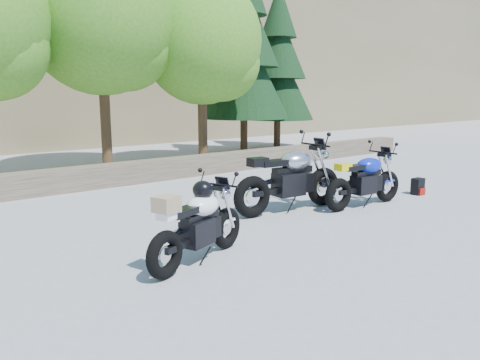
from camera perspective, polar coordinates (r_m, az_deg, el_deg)
name	(u,v)px	position (r m, az deg, el deg)	size (l,w,h in m)	color
ground	(273,243)	(6.81, 4.02, -7.61)	(90.00, 90.00, 0.00)	gray
stone_wall	(112,175)	(11.29, -15.33, 0.61)	(22.00, 0.55, 0.50)	#4D4533
tree_decid_mid	(105,20)	(13.51, -16.12, 18.28)	(4.08, 4.08, 6.24)	#382314
tree_decid_right	(206,46)	(14.28, -4.20, 16.01)	(3.54, 3.54, 5.41)	#382314
conifer_near	(244,48)	(16.80, 0.49, 15.82)	(3.17, 3.17, 7.06)	#382314
conifer_far	(278,63)	(18.67, 4.66, 13.99)	(2.82, 2.82, 6.27)	#382314
silver_bike	(290,180)	(8.49, 6.16, 0.05)	(2.39, 0.76, 1.20)	black
white_bike	(198,223)	(5.91, -5.18, -5.30)	(1.81, 0.82, 1.04)	black
blue_bike	(365,181)	(9.13, 14.97, -0.09)	(2.02, 0.64, 1.01)	black
backpack	(418,187)	(10.61, 20.87, -0.77)	(0.26, 0.22, 0.35)	black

